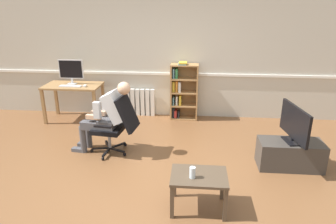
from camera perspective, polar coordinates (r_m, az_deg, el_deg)
The scene contains 14 objects.
ground_plane at distance 4.41m, azimuth -3.01°, elevation -12.32°, with size 18.00×18.00×0.00m, color brown.
back_wall at distance 6.45m, azimuth 0.11°, elevation 10.93°, with size 12.00×0.13×2.70m.
computer_desk at distance 6.57m, azimuth -17.26°, elevation 3.92°, with size 1.13×0.66×0.76m.
imac_monitor at distance 6.56m, azimuth -17.64°, elevation 7.46°, with size 0.51×0.14×0.50m.
keyboard at distance 6.41m, azimuth -17.75°, elevation 4.62°, with size 0.43×0.12×0.02m, color silver.
computer_mouse at distance 6.32m, azimuth -15.25°, elevation 4.72°, with size 0.06×0.10×0.03m, color white.
bookshelf at distance 6.39m, azimuth 2.67°, elevation 3.82°, with size 0.57×0.29×1.21m.
radiator at distance 6.68m, azimuth -5.65°, elevation 1.84°, with size 0.73×0.08×0.59m.
office_chair at distance 4.95m, azimuth -9.46°, elevation -2.05°, with size 0.82×0.62×0.98m.
person_seated at distance 4.97m, azimuth -11.40°, elevation -0.56°, with size 1.03×0.43×1.21m.
tv_stand at distance 4.94m, azimuth 21.77°, elevation -7.34°, with size 0.93×0.43×0.41m.
tv_screen at distance 4.75m, azimuth 22.54°, elevation -2.04°, with size 0.25×0.82×0.54m.
coffee_table at distance 3.68m, azimuth 5.78°, elevation -12.55°, with size 0.66×0.48×0.45m.
drinking_glass at distance 3.55m, azimuth 4.58°, elevation -11.18°, with size 0.07×0.07×0.13m, color silver.
Camera 1 is at (0.56, -3.69, 2.35)m, focal length 32.69 mm.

